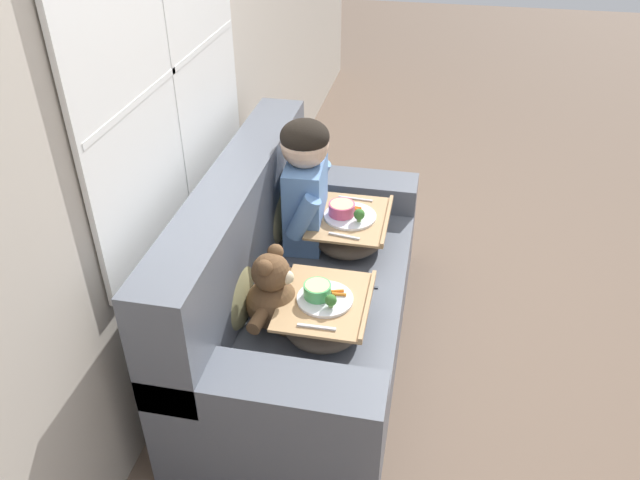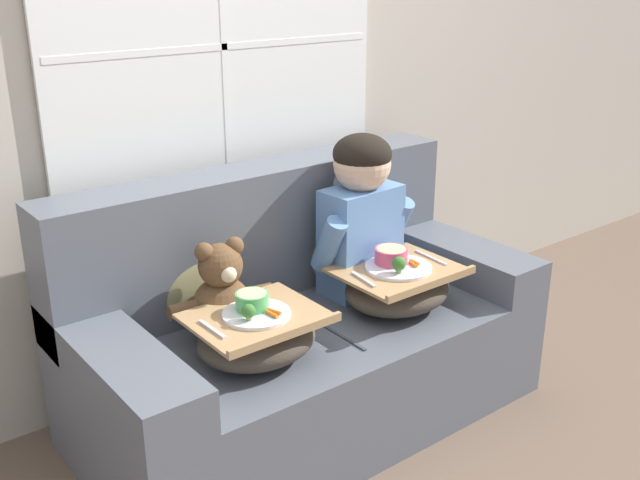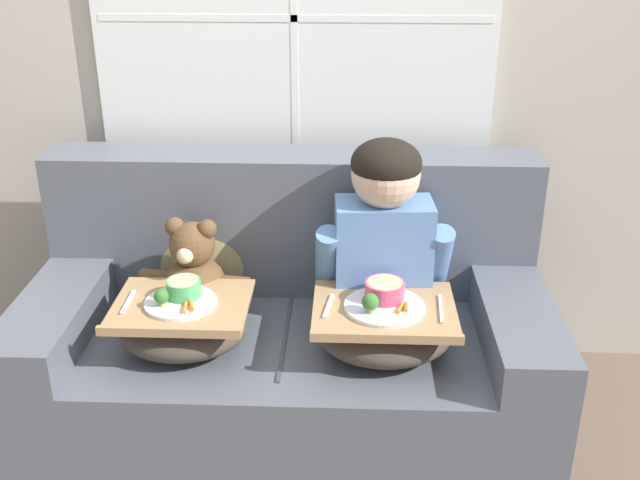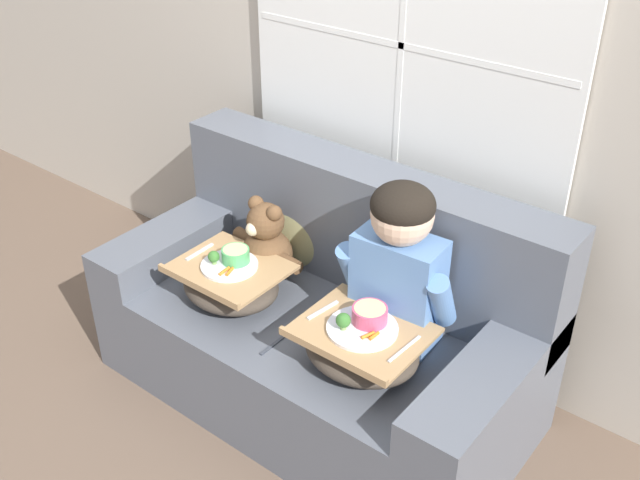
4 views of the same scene
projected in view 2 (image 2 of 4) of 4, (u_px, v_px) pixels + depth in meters
The scene contains 9 objects.
ground_plane at pixel (309, 415), 2.84m from camera, with size 14.00×14.00×0.00m, color brown.
wall_back_with_window at pixel (217, 51), 2.80m from camera, with size 8.00×0.08×2.60m.
couch at pixel (298, 332), 2.78m from camera, with size 1.68×0.84×0.91m.
throw_pillow_behind_child at pixel (334, 237), 2.99m from camera, with size 0.36×0.17×0.37m.
throw_pillow_behind_teddy at pixel (198, 275), 2.63m from camera, with size 0.36×0.17×0.37m.
child_figure at pixel (361, 207), 2.81m from camera, with size 0.44×0.22×0.62m.
teddy_bear at pixel (222, 296), 2.52m from camera, with size 0.38×0.27×0.35m.
lap_tray_child at pixel (397, 286), 2.75m from camera, with size 0.43×0.36×0.23m.
lap_tray_teddy at pixel (257, 335), 2.39m from camera, with size 0.41×0.35×0.22m.
Camera 2 is at (-1.46, -1.94, 1.62)m, focal length 42.00 mm.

